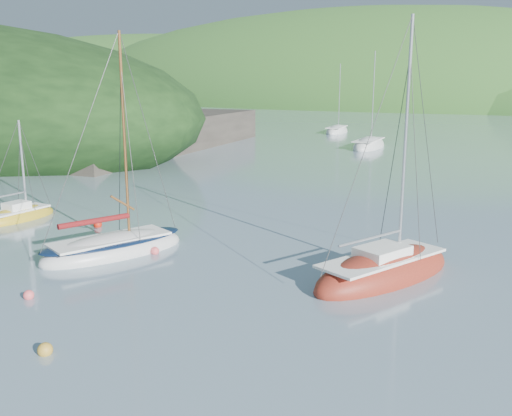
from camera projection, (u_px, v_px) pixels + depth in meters
The scene contains 7 objects.
ground at pixel (119, 320), 18.15m from camera, with size 700.00×700.00×0.00m, color slate.
daysailer_white at pixel (113, 249), 25.01m from camera, with size 4.41×7.03×10.15m.
sloop_red at pixel (384, 273), 21.96m from camera, with size 4.79×7.59×10.62m.
sailboat_yellow at pixel (19, 216), 31.11m from camera, with size 1.83×4.45×5.86m.
distant_sloop_a at pixel (369, 146), 62.98m from camera, with size 3.54×8.17×11.34m.
distant_sloop_c at pixel (337, 132), 80.35m from camera, with size 3.81×7.59×10.35m.
mooring_buoys at pixel (221, 274), 22.10m from camera, with size 21.43×13.27×0.49m.
Camera 1 is at (12.56, -12.11, 7.53)m, focal length 40.00 mm.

